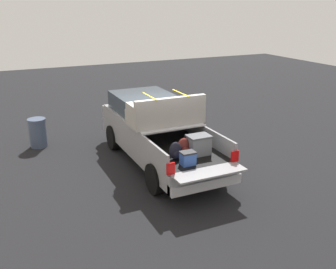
% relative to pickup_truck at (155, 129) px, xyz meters
% --- Properties ---
extents(ground_plane, '(40.00, 40.00, 0.00)m').
position_rel_pickup_truck_xyz_m(ground_plane, '(-0.36, 0.00, -0.97)').
color(ground_plane, black).
extents(pickup_truck, '(6.05, 2.10, 2.23)m').
position_rel_pickup_truck_xyz_m(pickup_truck, '(0.00, 0.00, 0.00)').
color(pickup_truck, gray).
rests_on(pickup_truck, ground_plane).
extents(trash_can, '(0.60, 0.60, 0.98)m').
position_rel_pickup_truck_xyz_m(trash_can, '(2.67, 3.14, -0.48)').
color(trash_can, '#3F4C66').
rests_on(trash_can, ground_plane).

